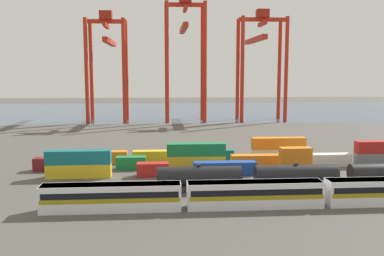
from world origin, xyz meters
The scene contains 26 objects.
ground_plane centered at (0.00, 40.00, 0.00)m, with size 420.00×420.00×0.00m, color #4C4944.
harbour_water centered at (0.00, 136.38, 0.00)m, with size 400.00×110.00×0.01m, color #384C60.
passenger_train centered at (1.70, -22.30, 2.14)m, with size 61.88×3.14×3.90m.
freight_tank_row centered at (19.16, -12.94, 2.16)m, with size 63.89×3.07×4.53m.
shipping_container_0 centered at (-27.56, -2.00, 1.30)m, with size 12.10×2.44×2.60m, color gold.
shipping_container_1 centered at (-27.56, -2.00, 3.90)m, with size 12.10×2.44×2.60m, color #146066.
shipping_container_2 centered at (-13.64, -2.00, 1.30)m, with size 6.04×2.44×2.60m, color #AD211C.
shipping_container_3 centered at (0.29, -2.00, 1.30)m, with size 12.10×2.44×2.60m, color #1C4299.
shipping_container_4 centered at (14.21, -2.00, 1.30)m, with size 6.04×2.44×2.60m, color orange.
shipping_container_5 centered at (14.21, -2.00, 3.90)m, with size 6.04×2.44×2.60m, color orange.
shipping_container_6 centered at (-31.64, 4.42, 1.30)m, with size 12.10×2.44×2.60m, color maroon.
shipping_container_7 centered at (-18.20, 4.42, 1.30)m, with size 6.04×2.44×2.60m, color #197538.
shipping_container_8 centered at (-4.76, 4.42, 1.30)m, with size 12.10×2.44×2.60m, color gold.
shipping_container_9 centered at (-4.76, 4.42, 3.90)m, with size 12.10×2.44×2.60m, color #197538.
shipping_container_10 centered at (8.68, 4.42, 1.30)m, with size 12.10×2.44×2.60m, color orange.
shipping_container_11 centered at (22.12, 4.42, 1.30)m, with size 12.10×2.44×2.60m, color silver.
shipping_container_12 centered at (35.56, 4.42, 1.30)m, with size 12.10×2.44×2.60m, color slate.
shipping_container_13 centered at (35.56, 4.42, 3.90)m, with size 12.10×2.44×2.60m, color #AD211C.
shipping_container_14 centered at (-25.49, 10.84, 1.30)m, with size 12.10×2.44×2.60m, color orange.
shipping_container_15 centered at (-12.19, 10.84, 1.30)m, with size 12.10×2.44×2.60m, color gold.
shipping_container_16 centered at (1.11, 10.84, 1.30)m, with size 6.04×2.44×2.60m, color #146066.
shipping_container_17 centered at (14.41, 10.84, 1.30)m, with size 12.10×2.44×2.60m, color silver.
shipping_container_18 centered at (14.41, 10.84, 3.90)m, with size 12.10×2.44×2.60m, color orange.
gantry_crane_west centered at (-32.86, 93.30, 26.60)m, with size 15.80×35.76×43.32m.
gantry_crane_central centered at (-1.89, 92.84, 30.30)m, with size 16.35×33.44×49.97m.
gantry_crane_east centered at (29.09, 93.40, 27.51)m, with size 19.21×35.90×44.57m.
Camera 1 is at (-12.12, -83.04, 19.90)m, focal length 40.31 mm.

